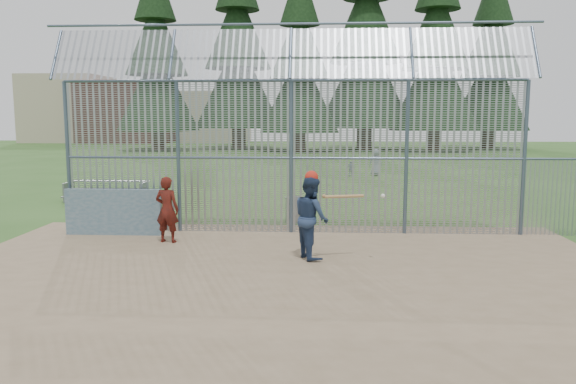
# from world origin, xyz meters

# --- Properties ---
(ground) EXTENTS (120.00, 120.00, 0.00)m
(ground) POSITION_xyz_m (0.00, 0.00, 0.00)
(ground) COLOR #2D511E
(ground) RESTS_ON ground
(dirt_infield) EXTENTS (14.00, 10.00, 0.02)m
(dirt_infield) POSITION_xyz_m (0.00, -0.50, 0.01)
(dirt_infield) COLOR #756047
(dirt_infield) RESTS_ON ground
(dugout_wall) EXTENTS (2.50, 0.12, 1.20)m
(dugout_wall) POSITION_xyz_m (-4.60, 2.90, 0.62)
(dugout_wall) COLOR #38566B
(dugout_wall) RESTS_ON dirt_infield
(batter) EXTENTS (0.97, 1.07, 1.79)m
(batter) POSITION_xyz_m (0.57, 0.77, 0.91)
(batter) COLOR navy
(batter) RESTS_ON dirt_infield
(onlooker) EXTENTS (0.65, 0.49, 1.62)m
(onlooker) POSITION_xyz_m (-2.96, 2.13, 0.83)
(onlooker) COLOR maroon
(onlooker) RESTS_ON dirt_infield
(bg_kid_standing) EXTENTS (0.71, 0.49, 1.40)m
(bg_kid_standing) POSITION_xyz_m (3.72, 18.37, 0.70)
(bg_kid_standing) COLOR slate
(bg_kid_standing) RESTS_ON ground
(bg_kid_seated) EXTENTS (0.51, 0.30, 0.82)m
(bg_kid_seated) POSITION_xyz_m (2.40, 17.71, 0.41)
(bg_kid_seated) COLOR gray
(bg_kid_seated) RESTS_ON ground
(batting_gear) EXTENTS (1.67, 0.56, 0.57)m
(batting_gear) POSITION_xyz_m (0.71, 0.73, 1.72)
(batting_gear) COLOR #B42418
(batting_gear) RESTS_ON ground
(trash_can) EXTENTS (0.56, 0.56, 0.82)m
(trash_can) POSITION_xyz_m (0.02, 4.96, 0.38)
(trash_can) COLOR gray
(trash_can) RESTS_ON ground
(bleacher) EXTENTS (3.00, 0.95, 0.72)m
(bleacher) POSITION_xyz_m (-7.02, 8.72, 0.41)
(bleacher) COLOR slate
(bleacher) RESTS_ON ground
(backstop_fence) EXTENTS (20.09, 0.81, 5.30)m
(backstop_fence) POSITION_xyz_m (1.81, 3.43, 2.36)
(backstop_fence) COLOR #47566B
(backstop_fence) RESTS_ON ground
(conifer_row) EXTENTS (38.48, 12.26, 20.20)m
(conifer_row) POSITION_xyz_m (1.93, 41.51, 10.83)
(conifer_row) COLOR #332319
(conifer_row) RESTS_ON ground
(distant_buildings) EXTENTS (26.50, 10.50, 8.00)m
(distant_buildings) POSITION_xyz_m (-23.18, 56.49, 3.60)
(distant_buildings) COLOR brown
(distant_buildings) RESTS_ON ground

